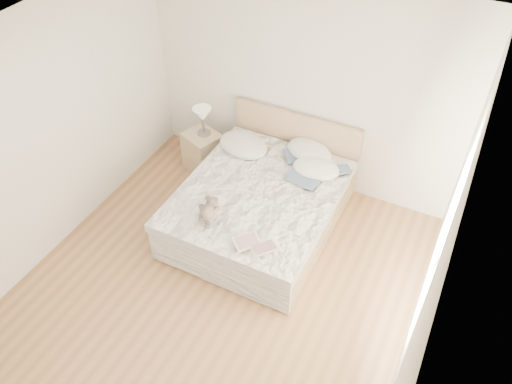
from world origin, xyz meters
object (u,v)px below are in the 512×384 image
bed (262,204)px  teddy_bear (207,216)px  nightstand (203,151)px  childrens_book (256,245)px  table_lamp (202,116)px  photo_book (255,147)px

bed → teddy_bear: (-0.29, -0.75, 0.34)m
nightstand → teddy_bear: teddy_bear is taller
childrens_book → nightstand: bearing=176.3°
table_lamp → photo_book: table_lamp is taller
table_lamp → teddy_bear: table_lamp is taller
nightstand → childrens_book: bearing=-43.6°
table_lamp → photo_book: (0.78, -0.05, -0.21)m
teddy_bear → bed: bearing=52.9°
nightstand → bed: bearing=-26.7°
photo_book → teddy_bear: 1.34m
bed → childrens_book: (0.35, -0.87, 0.32)m
photo_book → table_lamp: bearing=159.1°
bed → photo_book: bed is taller
bed → childrens_book: 0.99m
childrens_book → teddy_bear: size_ratio=1.32×
bed → table_lamp: bed is taller
bed → teddy_bear: size_ratio=7.08×
table_lamp → childrens_book: table_lamp is taller
bed → nightstand: bed is taller
bed → photo_book: size_ratio=7.62×
photo_book → childrens_book: 1.63m
table_lamp → teddy_bear: (0.88, -1.38, -0.19)m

